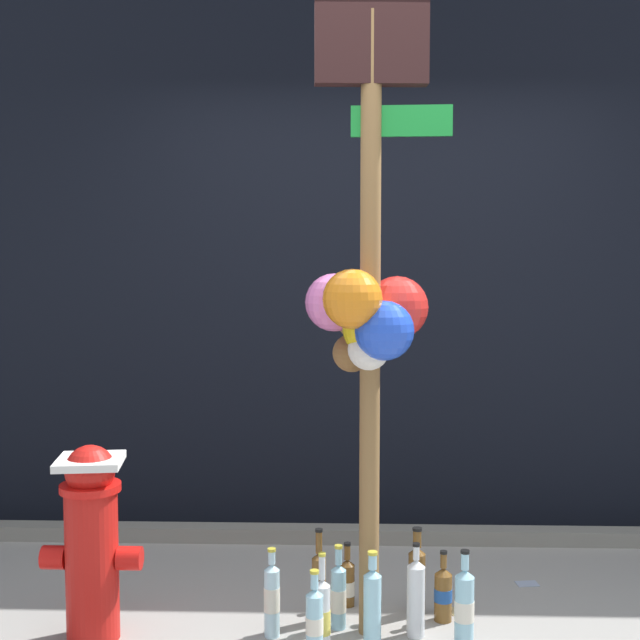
% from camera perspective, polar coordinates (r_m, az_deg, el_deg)
% --- Properties ---
extents(building_wall, '(10.00, 0.20, 3.04)m').
position_cam_1_polar(building_wall, '(4.79, 3.84, 4.28)').
color(building_wall, black).
rests_on(building_wall, ground_plane).
extents(curb_strip, '(8.00, 0.12, 0.08)m').
position_cam_1_polar(curb_strip, '(4.65, 3.91, -14.31)').
color(curb_strip, slate).
rests_on(curb_strip, ground_plane).
extents(memorial_post, '(0.58, 0.50, 2.55)m').
position_cam_1_polar(memorial_post, '(3.29, 3.33, 2.44)').
color(memorial_post, olive).
rests_on(memorial_post, ground_plane).
extents(fire_hydrant, '(0.40, 0.28, 0.79)m').
position_cam_1_polar(fire_hydrant, '(3.58, -15.23, -14.05)').
color(fire_hydrant, red).
rests_on(fire_hydrant, ground_plane).
extents(bottle_0, '(0.06, 0.06, 0.40)m').
position_cam_1_polar(bottle_0, '(3.69, -0.07, -17.61)').
color(bottle_0, brown).
rests_on(bottle_0, ground_plane).
extents(bottle_1, '(0.08, 0.08, 0.38)m').
position_cam_1_polar(bottle_1, '(3.55, 9.75, -18.56)').
color(bottle_1, '#93CCE0').
rests_on(bottle_1, ground_plane).
extents(bottle_2, '(0.07, 0.07, 0.38)m').
position_cam_1_polar(bottle_2, '(3.50, 3.57, -18.68)').
color(bottle_2, '#93CCE0').
rests_on(bottle_2, ground_plane).
extents(bottle_3, '(0.06, 0.06, 0.35)m').
position_cam_1_polar(bottle_3, '(3.64, 1.26, -18.15)').
color(bottle_3, '#93CCE0').
rests_on(bottle_3, ground_plane).
extents(bottle_4, '(0.07, 0.07, 0.38)m').
position_cam_1_polar(bottle_4, '(3.47, 0.14, -19.29)').
color(bottle_4, silver).
rests_on(bottle_4, ground_plane).
extents(bottle_5, '(0.07, 0.07, 0.38)m').
position_cam_1_polar(bottle_5, '(3.59, 6.51, -18.12)').
color(bottle_5, silver).
rests_on(bottle_5, ground_plane).
extents(bottle_6, '(0.07, 0.07, 0.28)m').
position_cam_1_polar(bottle_6, '(3.86, 1.86, -17.33)').
color(bottle_6, brown).
rests_on(bottle_6, ground_plane).
extents(bottle_7, '(0.07, 0.07, 0.36)m').
position_cam_1_polar(bottle_7, '(3.37, -0.38, -19.87)').
color(bottle_7, '#93CCE0').
rests_on(bottle_7, ground_plane).
extents(bottle_8, '(0.07, 0.07, 0.36)m').
position_cam_1_polar(bottle_8, '(3.57, -3.28, -18.31)').
color(bottle_8, '#B2DBEA').
rests_on(bottle_8, ground_plane).
extents(bottle_9, '(0.07, 0.07, 0.37)m').
position_cam_1_polar(bottle_9, '(3.79, 6.58, -16.92)').
color(bottle_9, brown).
rests_on(bottle_9, ground_plane).
extents(bottle_10, '(0.08, 0.08, 0.30)m').
position_cam_1_polar(bottle_10, '(3.75, 8.34, -17.84)').
color(bottle_10, brown).
rests_on(bottle_10, ground_plane).
extents(litter_0, '(0.09, 0.09, 0.01)m').
position_cam_1_polar(litter_0, '(3.88, 8.98, -18.90)').
color(litter_0, tan).
rests_on(litter_0, ground_plane).
extents(litter_1, '(0.11, 0.08, 0.01)m').
position_cam_1_polar(litter_1, '(4.23, 13.86, -16.94)').
color(litter_1, '#8C99B2').
rests_on(litter_1, ground_plane).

